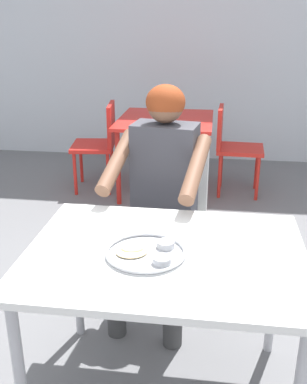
% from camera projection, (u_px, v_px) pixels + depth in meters
% --- Properties ---
extents(back_wall, '(12.00, 0.12, 3.40)m').
position_uv_depth(back_wall, '(206.00, 4.00, 4.86)').
color(back_wall, silver).
rests_on(back_wall, ground).
extents(table_foreground, '(1.10, 0.83, 0.73)m').
position_uv_depth(table_foreground, '(165.00, 268.00, 1.82)').
color(table_foreground, white).
rests_on(table_foreground, ground).
extents(thali_tray, '(0.32, 0.32, 0.03)m').
position_uv_depth(thali_tray, '(147.00, 252.00, 1.76)').
color(thali_tray, '#B7BABF').
rests_on(thali_tray, table_foreground).
extents(chair_foreground, '(0.49, 0.48, 0.90)m').
position_uv_depth(chair_foreground, '(169.00, 209.00, 2.69)').
color(chair_foreground, silver).
rests_on(chair_foreground, ground).
extents(diner_foreground, '(0.55, 0.59, 1.27)m').
position_uv_depth(diner_foreground, '(160.00, 185.00, 2.40)').
color(diner_foreground, '#3F3F3F').
rests_on(diner_foreground, ground).
extents(table_background_red, '(0.86, 0.95, 0.70)m').
position_uv_depth(table_background_red, '(166.00, 127.00, 4.22)').
color(table_background_red, red).
rests_on(table_background_red, ground).
extents(chair_red_left, '(0.44, 0.48, 0.83)m').
position_uv_depth(chair_red_left, '(101.00, 140.00, 4.31)').
color(chair_red_left, red).
rests_on(chair_red_left, ground).
extents(chair_red_right, '(0.44, 0.40, 0.82)m').
position_uv_depth(chair_red_right, '(232.00, 144.00, 4.20)').
color(chair_red_right, red).
rests_on(chair_red_right, ground).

